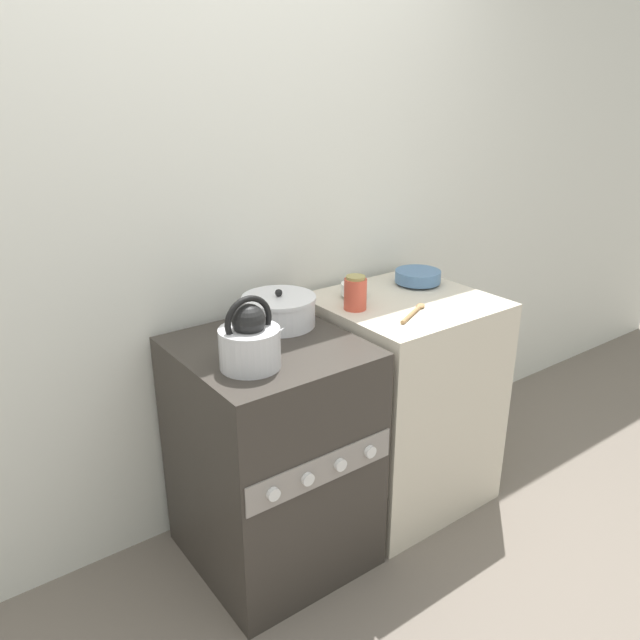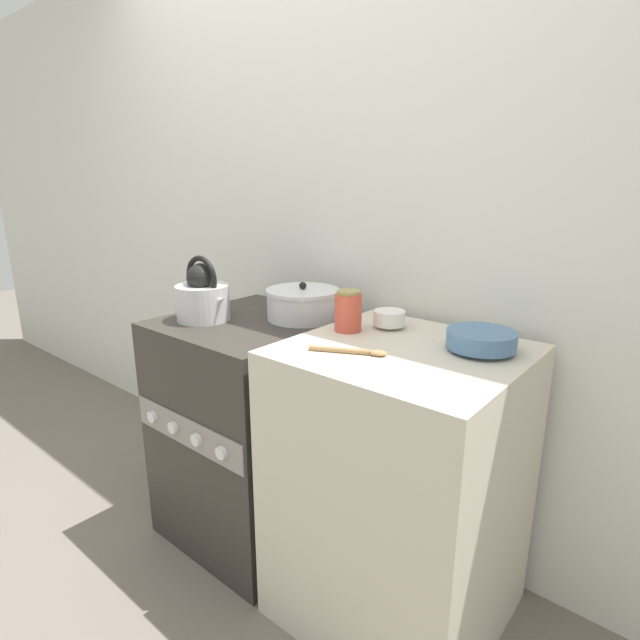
{
  "view_description": "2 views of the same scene",
  "coord_description": "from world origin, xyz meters",
  "px_view_note": "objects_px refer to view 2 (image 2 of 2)",
  "views": [
    {
      "loc": [
        -1.05,
        -1.4,
        1.77
      ],
      "look_at": [
        0.24,
        0.34,
        0.93
      ],
      "focal_mm": 35.0,
      "sensor_mm": 36.0,
      "label": 1
    },
    {
      "loc": [
        1.37,
        -0.91,
        1.4
      ],
      "look_at": [
        0.31,
        0.35,
        0.95
      ],
      "focal_mm": 28.0,
      "sensor_mm": 36.0,
      "label": 2
    }
  ],
  "objects_px": {
    "cooking_pot": "(303,304)",
    "enamel_bowl": "(481,340)",
    "stove": "(255,427)",
    "small_ceramic_bowl": "(389,318)",
    "storage_jar": "(348,311)",
    "kettle": "(203,296)"
  },
  "relations": [
    {
      "from": "enamel_bowl",
      "to": "small_ceramic_bowl",
      "type": "xyz_separation_m",
      "value": [
        -0.33,
        0.03,
        -0.0
      ]
    },
    {
      "from": "cooking_pot",
      "to": "small_ceramic_bowl",
      "type": "height_order",
      "value": "cooking_pot"
    },
    {
      "from": "kettle",
      "to": "cooking_pot",
      "type": "xyz_separation_m",
      "value": [
        0.27,
        0.25,
        -0.03
      ]
    },
    {
      "from": "small_ceramic_bowl",
      "to": "enamel_bowl",
      "type": "bearing_deg",
      "value": -5.98
    },
    {
      "from": "cooking_pot",
      "to": "small_ceramic_bowl",
      "type": "distance_m",
      "value": 0.38
    },
    {
      "from": "stove",
      "to": "storage_jar",
      "type": "distance_m",
      "value": 0.69
    },
    {
      "from": "kettle",
      "to": "small_ceramic_bowl",
      "type": "distance_m",
      "value": 0.7
    },
    {
      "from": "kettle",
      "to": "enamel_bowl",
      "type": "xyz_separation_m",
      "value": [
        0.98,
        0.23,
        -0.03
      ]
    },
    {
      "from": "stove",
      "to": "kettle",
      "type": "height_order",
      "value": "kettle"
    },
    {
      "from": "stove",
      "to": "small_ceramic_bowl",
      "type": "bearing_deg",
      "value": 16.74
    },
    {
      "from": "kettle",
      "to": "stove",
      "type": "bearing_deg",
      "value": 39.82
    },
    {
      "from": "stove",
      "to": "small_ceramic_bowl",
      "type": "xyz_separation_m",
      "value": [
        0.51,
        0.15,
        0.51
      ]
    },
    {
      "from": "storage_jar",
      "to": "kettle",
      "type": "bearing_deg",
      "value": -164.72
    },
    {
      "from": "cooking_pot",
      "to": "enamel_bowl",
      "type": "height_order",
      "value": "cooking_pot"
    },
    {
      "from": "stove",
      "to": "enamel_bowl",
      "type": "relative_size",
      "value": 4.52
    },
    {
      "from": "small_ceramic_bowl",
      "to": "storage_jar",
      "type": "relative_size",
      "value": 0.79
    },
    {
      "from": "cooking_pot",
      "to": "storage_jar",
      "type": "relative_size",
      "value": 2.08
    },
    {
      "from": "stove",
      "to": "kettle",
      "type": "xyz_separation_m",
      "value": [
        -0.14,
        -0.11,
        0.54
      ]
    },
    {
      "from": "cooking_pot",
      "to": "enamel_bowl",
      "type": "xyz_separation_m",
      "value": [
        0.71,
        -0.02,
        0.01
      ]
    },
    {
      "from": "stove",
      "to": "enamel_bowl",
      "type": "xyz_separation_m",
      "value": [
        0.85,
        0.12,
        0.51
      ]
    },
    {
      "from": "stove",
      "to": "cooking_pot",
      "type": "distance_m",
      "value": 0.54
    },
    {
      "from": "cooking_pot",
      "to": "stove",
      "type": "bearing_deg",
      "value": -134.54
    }
  ]
}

